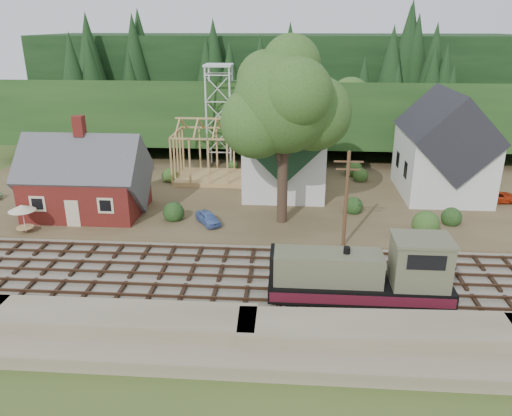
# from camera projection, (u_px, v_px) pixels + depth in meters

# --- Properties ---
(ground) EXTENTS (140.00, 140.00, 0.00)m
(ground) POSITION_uv_depth(u_px,v_px,m) (250.00, 277.00, 35.39)
(ground) COLOR #384C1E
(ground) RESTS_ON ground
(embankment) EXTENTS (64.00, 5.00, 1.60)m
(embankment) POSITION_uv_depth(u_px,v_px,m) (237.00, 351.00, 27.45)
(embankment) COLOR #7F7259
(embankment) RESTS_ON ground
(railroad_bed) EXTENTS (64.00, 11.00, 0.16)m
(railroad_bed) POSITION_uv_depth(u_px,v_px,m) (250.00, 276.00, 35.36)
(railroad_bed) COLOR #726B5B
(railroad_bed) RESTS_ON ground
(village_flat) EXTENTS (64.00, 26.00, 0.30)m
(village_flat) POSITION_uv_depth(u_px,v_px,m) (265.00, 193.00, 52.15)
(village_flat) COLOR brown
(village_flat) RESTS_ON ground
(hillside) EXTENTS (70.00, 28.96, 12.74)m
(hillside) POSITION_uv_depth(u_px,v_px,m) (274.00, 143.00, 74.62)
(hillside) COLOR #1E3F19
(hillside) RESTS_ON ground
(ridge) EXTENTS (80.00, 20.00, 12.00)m
(ridge) POSITION_uv_depth(u_px,v_px,m) (277.00, 123.00, 89.57)
(ridge) COLOR black
(ridge) RESTS_ON ground
(depot) EXTENTS (10.80, 7.41, 9.00)m
(depot) POSITION_uv_depth(u_px,v_px,m) (86.00, 182.00, 45.65)
(depot) COLOR maroon
(depot) RESTS_ON village_flat
(church) EXTENTS (8.40, 15.17, 13.00)m
(church) POSITION_uv_depth(u_px,v_px,m) (285.00, 143.00, 51.82)
(church) COLOR silver
(church) RESTS_ON village_flat
(farmhouse) EXTENTS (8.40, 10.80, 10.60)m
(farmhouse) POSITION_uv_depth(u_px,v_px,m) (444.00, 150.00, 50.18)
(farmhouse) COLOR silver
(farmhouse) RESTS_ON village_flat
(timber_frame) EXTENTS (8.20, 6.20, 6.99)m
(timber_frame) POSITION_uv_depth(u_px,v_px,m) (213.00, 154.00, 55.21)
(timber_frame) COLOR tan
(timber_frame) RESTS_ON village_flat
(lattice_tower) EXTENTS (3.20, 3.20, 12.12)m
(lattice_tower) POSITION_uv_depth(u_px,v_px,m) (219.00, 85.00, 58.45)
(lattice_tower) COLOR silver
(lattice_tower) RESTS_ON village_flat
(big_tree) EXTENTS (10.90, 8.40, 14.70)m
(big_tree) POSITION_uv_depth(u_px,v_px,m) (286.00, 109.00, 41.08)
(big_tree) COLOR #38281E
(big_tree) RESTS_ON village_flat
(telegraph_pole_near) EXTENTS (2.20, 0.28, 8.00)m
(telegraph_pole_near) POSITION_uv_depth(u_px,v_px,m) (346.00, 199.00, 38.27)
(telegraph_pole_near) COLOR #4C331E
(telegraph_pole_near) RESTS_ON ground
(locomotive) EXTENTS (11.31, 2.83, 4.55)m
(locomotive) POSITION_uv_depth(u_px,v_px,m) (367.00, 276.00, 31.34)
(locomotive) COLOR black
(locomotive) RESTS_ON railroad_bed
(car_blue) EXTENTS (2.89, 3.42, 1.10)m
(car_blue) POSITION_uv_depth(u_px,v_px,m) (208.00, 218.00, 43.76)
(car_blue) COLOR #5A7CC2
(car_blue) RESTS_ON village_flat
(car_red) EXTENTS (4.21, 2.31, 1.12)m
(car_red) POSITION_uv_depth(u_px,v_px,m) (498.00, 197.00, 49.06)
(car_red) COLOR red
(car_red) RESTS_ON village_flat
(patio_set) EXTENTS (2.20, 2.20, 2.46)m
(patio_set) POSITION_uv_depth(u_px,v_px,m) (22.00, 209.00, 41.45)
(patio_set) COLOR silver
(patio_set) RESTS_ON village_flat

